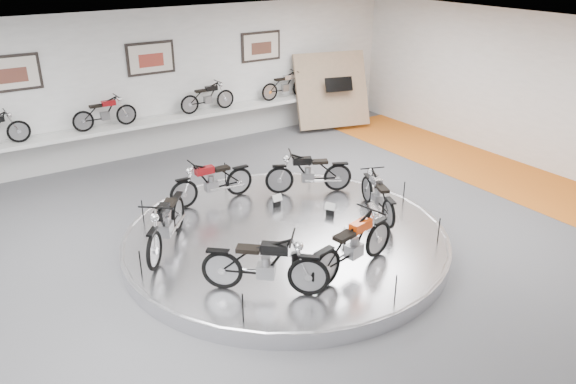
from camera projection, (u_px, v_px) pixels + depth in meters
floor at (294, 252)px, 11.03m from camera, size 16.00×16.00×0.00m
ceiling at (295, 44)px, 9.41m from camera, size 16.00×16.00×0.00m
wall_back at (153, 84)px, 15.55m from camera, size 16.00×0.00×16.00m
wall_right at (554, 96)px, 14.26m from camera, size 0.00×14.00×14.00m
orange_carpet_strip at (512, 178)px, 14.46m from camera, size 2.40×12.60×0.01m
dado_band at (158, 134)px, 16.12m from camera, size 15.68×0.04×1.10m
display_platform at (286, 239)px, 11.19m from camera, size 6.40×6.40×0.30m
platform_rim at (286, 234)px, 11.15m from camera, size 6.40×6.40×0.10m
shelf at (160, 121)px, 15.72m from camera, size 11.00×0.55×0.10m
poster_left at (11, 73)px, 13.46m from camera, size 1.35×0.06×0.88m
poster_center at (151, 58)px, 15.23m from camera, size 1.35×0.06×0.88m
poster_right at (261, 46)px, 17.01m from camera, size 1.35×0.06×0.88m
display_panel at (332, 90)px, 18.00m from camera, size 2.56×1.52×2.30m
shelf_bike_b at (105, 115)px, 14.80m from camera, size 1.22×0.43×0.73m
shelf_bike_c at (208, 99)px, 16.32m from camera, size 1.22×0.43×0.73m
shelf_bike_d at (285, 87)px, 17.68m from camera, size 1.22×0.43×0.73m
bike_a at (309, 172)px, 12.74m from camera, size 1.78×1.29×1.00m
bike_b at (212, 181)px, 12.28m from camera, size 1.69×0.63×0.99m
bike_c at (166, 222)px, 10.35m from camera, size 1.66×1.83×1.08m
bike_d at (265, 264)px, 9.03m from camera, size 1.76×1.66×1.06m
bike_e at (354, 244)px, 9.61m from camera, size 1.89×0.99×1.06m
bike_f at (378, 194)px, 11.70m from camera, size 1.07×1.66×0.92m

